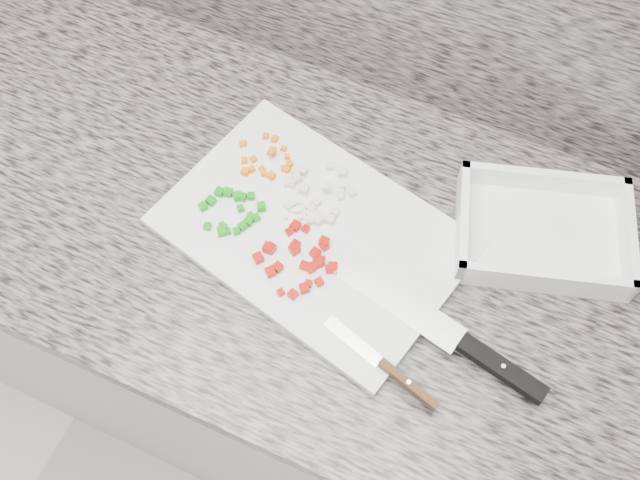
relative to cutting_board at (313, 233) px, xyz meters
The scene contains 11 objects.
cabinet 0.49m from the cutting_board, behind, with size 3.92×0.62×0.86m, color silver.
countertop 0.11m from the cutting_board, behind, with size 3.96×0.64×0.04m, color #615C56.
cutting_board is the anchor object (origin of this frame).
carrot_pile 0.14m from the cutting_board, 144.96° to the left, with size 0.10×0.09×0.02m.
onion_pile 0.06m from the cutting_board, 110.37° to the left, with size 0.11×0.12×0.02m.
green_pepper_pile 0.12m from the cutting_board, 169.17° to the right, with size 0.10×0.09×0.01m.
red_pepper_pile 0.05m from the cutting_board, 87.60° to the right, with size 0.12×0.12×0.01m.
garlic_pile 0.03m from the cutting_board, 144.08° to the left, with size 0.05×0.05×0.01m.
chef_knife 0.27m from the cutting_board, 16.75° to the right, with size 0.33×0.11×0.02m.
paring_knife 0.24m from the cutting_board, 39.60° to the right, with size 0.18×0.07×0.02m.
tray 0.34m from the cutting_board, 23.28° to the left, with size 0.29×0.24×0.05m.
Camera 1 is at (0.32, 0.97, 1.83)m, focal length 40.00 mm.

